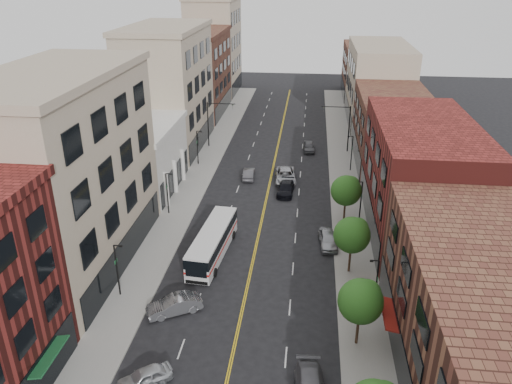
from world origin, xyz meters
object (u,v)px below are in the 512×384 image
(car_angle_a, at_px, (145,377))
(car_lane_a, at_px, (286,189))
(car_lane_behind, at_px, (249,174))
(car_lane_b, at_px, (285,176))
(city_bus, at_px, (213,241))
(car_parked_far, at_px, (328,239))
(car_lane_c, at_px, (309,147))
(car_angle_b, at_px, (174,305))

(car_angle_a, bearing_deg, car_lane_a, 132.01)
(car_lane_behind, bearing_deg, car_lane_b, 171.07)
(car_lane_a, bearing_deg, city_bus, -109.23)
(city_bus, distance_m, car_lane_behind, 20.28)
(car_parked_far, distance_m, car_lane_c, 29.16)
(car_lane_a, bearing_deg, car_lane_c, 83.82)
(car_lane_b, xyz_separation_m, car_lane_c, (2.96, 12.50, -0.09))
(car_angle_a, relative_size, car_parked_far, 0.88)
(car_parked_far, bearing_deg, car_lane_b, 102.12)
(city_bus, xyz_separation_m, car_angle_b, (-1.50, -9.32, -0.88))
(car_angle_b, bearing_deg, car_parked_far, 104.55)
(car_angle_a, height_order, car_lane_a, car_lane_a)
(car_angle_b, bearing_deg, car_lane_c, 136.40)
(car_lane_b, distance_m, car_lane_c, 12.84)
(car_lane_behind, xyz_separation_m, car_lane_c, (8.01, 11.99, 0.05))
(car_lane_c, bearing_deg, car_lane_b, -107.15)
(car_parked_far, height_order, car_lane_a, car_parked_far)
(car_lane_a, bearing_deg, car_angle_b, -104.53)
(car_parked_far, relative_size, car_lane_b, 0.75)
(car_angle_a, distance_m, car_angle_b, 7.99)
(car_lane_a, relative_size, car_lane_c, 1.14)
(car_parked_far, height_order, car_lane_behind, car_parked_far)
(car_angle_a, xyz_separation_m, car_lane_b, (7.65, 37.03, 0.16))
(car_parked_far, relative_size, car_lane_c, 1.03)
(car_lane_behind, bearing_deg, car_angle_a, 82.83)
(car_parked_far, bearing_deg, city_bus, -170.44)
(car_lane_b, bearing_deg, car_lane_c, 71.74)
(city_bus, height_order, car_lane_a, city_bus)
(car_angle_a, relative_size, car_angle_b, 0.83)
(car_angle_b, height_order, car_lane_behind, car_angle_b)
(city_bus, relative_size, car_lane_a, 2.27)
(city_bus, xyz_separation_m, car_angle_a, (-1.50, -17.31, -0.98))
(car_lane_behind, bearing_deg, car_parked_far, 118.16)
(car_angle_a, bearing_deg, car_parked_far, 113.09)
(car_lane_a, distance_m, car_lane_c, 16.74)
(car_angle_a, height_order, car_lane_b, car_lane_b)
(car_angle_b, relative_size, car_lane_c, 1.08)
(car_angle_a, distance_m, car_lane_b, 37.81)
(car_lane_b, height_order, car_lane_c, car_lane_b)
(car_angle_a, distance_m, car_parked_far, 24.25)
(car_parked_far, xyz_separation_m, car_lane_c, (-2.39, 29.06, -0.02))
(car_angle_b, relative_size, car_lane_a, 0.94)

